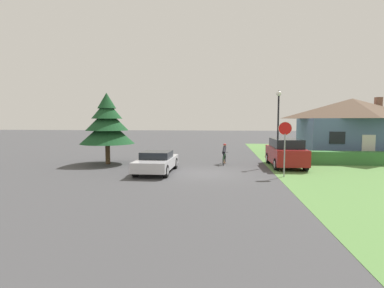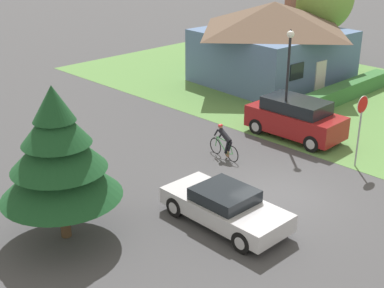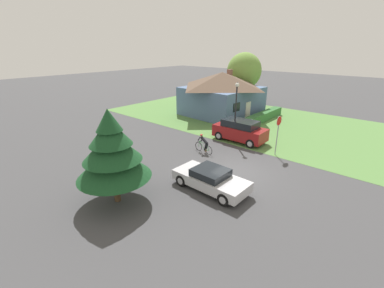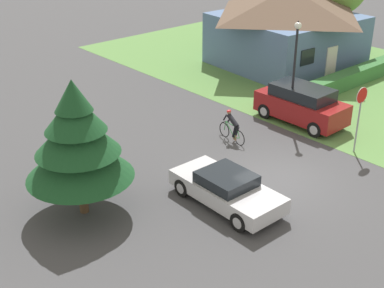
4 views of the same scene
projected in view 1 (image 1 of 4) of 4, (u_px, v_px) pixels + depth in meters
name	position (u px, v px, depth m)	size (l,w,h in m)	color
ground_plane	(204.00, 173.00, 17.33)	(140.00, 140.00, 0.00)	#424244
cottage_house	(351.00, 126.00, 25.42)	(8.90, 8.58, 5.02)	slate
hedge_row	(369.00, 158.00, 20.53)	(10.47, 0.90, 0.91)	#387038
sedan_left_lane	(157.00, 162.00, 17.56)	(1.97, 4.41, 1.25)	#BCBCC1
cyclist	(224.00, 154.00, 20.79)	(0.44, 1.80, 1.45)	black
parked_suv_right	(286.00, 153.00, 19.65)	(2.04, 4.46, 1.85)	maroon
stop_sign	(285.00, 138.00, 16.06)	(0.72, 0.07, 2.99)	gray
street_lamp	(278.00, 117.00, 19.75)	(0.32, 0.32, 5.04)	black
conifer_tall_near	(107.00, 124.00, 20.78)	(3.73, 3.73, 4.96)	#4C3823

